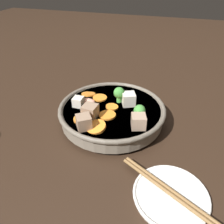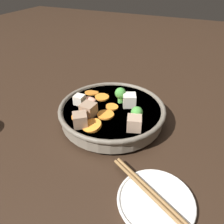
# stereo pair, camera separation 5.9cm
# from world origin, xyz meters

# --- Properties ---
(ground_plane) EXTENTS (3.00, 3.00, 0.00)m
(ground_plane) POSITION_xyz_m (0.00, 0.00, 0.00)
(ground_plane) COLOR black
(stirfry_bowl) EXTENTS (0.29, 0.29, 0.09)m
(stirfry_bowl) POSITION_xyz_m (0.00, 0.00, 0.03)
(stirfry_bowl) COLOR slate
(stirfry_bowl) RESTS_ON ground_plane
(side_saucer) EXTENTS (0.14, 0.14, 0.01)m
(side_saucer) POSITION_xyz_m (-0.18, 0.20, 0.01)
(side_saucer) COLOR white
(side_saucer) RESTS_ON ground_plane
(chopsticks_pair) EXTENTS (0.21, 0.12, 0.01)m
(chopsticks_pair) POSITION_xyz_m (-0.18, 0.20, 0.02)
(chopsticks_pair) COLOR olive
(chopsticks_pair) RESTS_ON side_saucer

